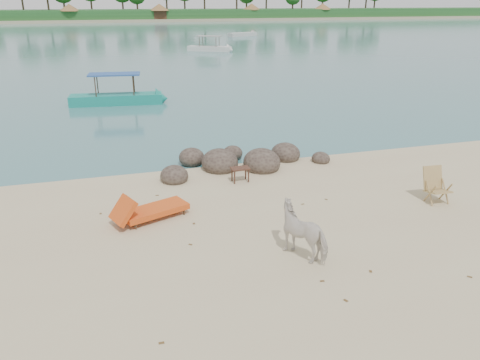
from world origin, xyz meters
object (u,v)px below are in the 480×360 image
at_px(cow, 305,232).
at_px(lounge_chair, 155,207).
at_px(deck_chair, 439,187).
at_px(side_table, 240,176).
at_px(boulders, 240,162).
at_px(boat_near, 115,79).

bearing_deg(cow, lounge_chair, -74.70).
xyz_separation_m(lounge_chair, deck_chair, (7.95, -1.28, 0.17)).
height_order(cow, side_table, cow).
relative_size(boulders, lounge_chair, 2.79).
distance_m(cow, deck_chair, 5.16).
distance_m(boulders, side_table, 1.48).
relative_size(cow, side_table, 2.45).
distance_m(deck_chair, boat_near, 19.08).
bearing_deg(deck_chair, boulders, 138.13).
bearing_deg(side_table, boulders, 72.32).
bearing_deg(deck_chair, side_table, 150.68).
distance_m(cow, boat_near, 19.15).
relative_size(lounge_chair, boat_near, 0.39).
relative_size(cow, lounge_chair, 0.64).
height_order(deck_chair, boat_near, boat_near).
bearing_deg(side_table, cow, -90.82).
bearing_deg(boulders, boat_near, 106.26).
height_order(lounge_chair, deck_chair, deck_chair).
bearing_deg(boat_near, side_table, -70.72).
xyz_separation_m(side_table, boat_near, (-3.26, 13.97, 1.17)).
distance_m(side_table, lounge_chair, 3.54).
relative_size(side_table, boat_near, 0.10).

